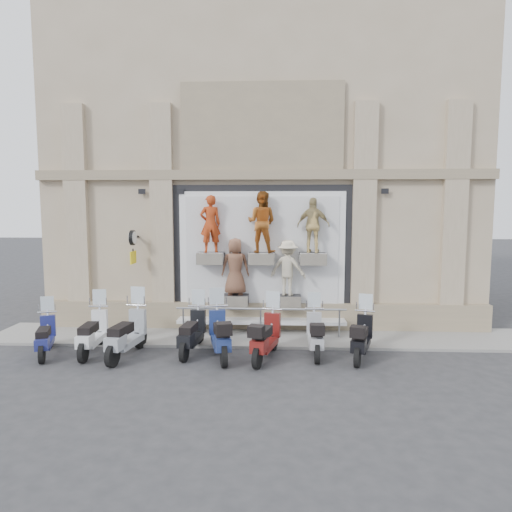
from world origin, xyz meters
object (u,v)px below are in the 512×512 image
Objects in this scene: guard_rail at (261,323)px; scooter_e at (220,325)px; scooter_c at (127,324)px; scooter_h at (362,328)px; scooter_g at (315,326)px; scooter_a at (45,328)px; scooter_b at (92,324)px; clock_sign_bracket at (133,243)px; scooter_f at (266,328)px; scooter_d at (192,323)px.

scooter_e is (-0.99, -1.70, 0.39)m from guard_rail.
scooter_c reaches higher than guard_rail.
scooter_g is at bearing -174.19° from scooter_h.
scooter_c is at bearing -174.22° from scooter_g.
scooter_h is (8.23, 0.15, 0.06)m from scooter_a.
scooter_c is at bearing -16.20° from scooter_b.
scooter_a is 0.93× the size of scooter_h.
scooter_a is (-1.68, -2.24, -2.07)m from clock_sign_bracket.
scooter_f is 1.06× the size of scooter_g.
clock_sign_bracket is 0.53× the size of scooter_g.
clock_sign_bracket reaches higher than scooter_d.
scooter_h reaches higher than scooter_g.
scooter_e reaches higher than guard_rail.
scooter_h reaches higher than guard_rail.
scooter_c reaches higher than scooter_f.
clock_sign_bracket is 2.89m from scooter_b.
scooter_d reaches higher than guard_rail.
clock_sign_bracket is at bearing 72.69° from scooter_b.
scooter_b is at bearing -160.43° from guard_rail.
scooter_e is at bearing -5.74° from scooter_b.
scooter_c is at bearing -160.20° from scooter_d.
scooter_c is (2.18, -0.02, 0.13)m from scooter_a.
clock_sign_bracket is at bearing 110.76° from scooter_c.
guard_rail is at bearing 36.01° from scooter_c.
clock_sign_bracket is 0.57× the size of scooter_a.
clock_sign_bracket reaches higher than guard_rail.
guard_rail is 2.28m from scooter_d.
scooter_h is at bearing -11.23° from scooter_g.
scooter_b is 5.89m from scooter_g.
scooter_f reaches higher than scooter_d.
scooter_c is at bearing 168.34° from scooter_e.
guard_rail is at bearing 166.49° from scooter_h.
scooter_a is 2.18m from scooter_c.
clock_sign_bracket reaches higher than scooter_g.
scooter_f is (4.60, -0.22, 0.01)m from scooter_b.
scooter_d is at bearing -41.11° from clock_sign_bracket.
scooter_c reaches higher than scooter_g.
scooter_g is at bearing 32.58° from scooter_f.
scooter_d is at bearing 144.50° from scooter_e.
scooter_c is at bearing -165.08° from scooter_f.
scooter_b is 1.04× the size of scooter_g.
scooter_g is 0.99× the size of scooter_h.
scooter_e is (4.59, 0.07, 0.12)m from scooter_a.
scooter_f is (0.20, -1.78, 0.36)m from guard_rail.
guard_rail is 4.68m from scooter_b.
scooter_d is 0.94× the size of scooter_e.
scooter_d is (2.12, -1.85, -2.00)m from clock_sign_bracket.
scooter_e reaches higher than scooter_a.
scooter_b is 7.05m from scooter_h.
scooter_c is at bearing -152.23° from guard_rail.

